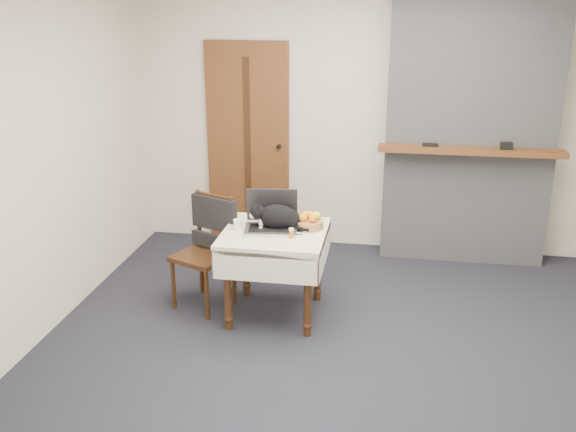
% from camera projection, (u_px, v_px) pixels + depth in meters
% --- Properties ---
extents(ground, '(4.50, 4.50, 0.00)m').
position_uv_depth(ground, '(351.00, 344.00, 4.66)').
color(ground, black).
rests_on(ground, ground).
extents(room_shell, '(4.52, 4.01, 2.61)m').
position_uv_depth(room_shell, '(364.00, 91.00, 4.51)').
color(room_shell, beige).
rests_on(room_shell, ground).
extents(door, '(0.82, 0.10, 2.00)m').
position_uv_depth(door, '(248.00, 144.00, 6.36)').
color(door, brown).
rests_on(door, ground).
extents(chimney, '(1.62, 0.48, 2.60)m').
position_uv_depth(chimney, '(470.00, 124.00, 5.81)').
color(chimney, gray).
rests_on(chimney, ground).
extents(side_table, '(0.78, 0.78, 0.70)m').
position_uv_depth(side_table, '(275.00, 245.00, 4.91)').
color(side_table, '#351E0E').
rests_on(side_table, ground).
extents(laptop, '(0.44, 0.39, 0.29)m').
position_uv_depth(laptop, '(271.00, 219.00, 4.91)').
color(laptop, '#B7B7BC').
rests_on(laptop, side_table).
extents(cat, '(0.47, 0.24, 0.22)m').
position_uv_depth(cat, '(279.00, 217.00, 4.89)').
color(cat, black).
rests_on(cat, side_table).
extents(cream_jar, '(0.07, 0.07, 0.07)m').
position_uv_depth(cream_jar, '(238.00, 224.00, 4.92)').
color(cream_jar, white).
rests_on(cream_jar, side_table).
extents(pill_bottle, '(0.04, 0.04, 0.08)m').
position_uv_depth(pill_bottle, '(291.00, 233.00, 4.72)').
color(pill_bottle, '#B06C15').
rests_on(pill_bottle, side_table).
extents(fruit_basket, '(0.22, 0.22, 0.13)m').
position_uv_depth(fruit_basket, '(309.00, 222.00, 4.93)').
color(fruit_basket, olive).
rests_on(fruit_basket, side_table).
extents(desk_clutter, '(0.13, 0.03, 0.01)m').
position_uv_depth(desk_clutter, '(298.00, 231.00, 4.86)').
color(desk_clutter, black).
rests_on(desk_clutter, side_table).
extents(chair, '(0.53, 0.53, 0.91)m').
position_uv_depth(chair, '(209.00, 235.00, 5.13)').
color(chair, '#351E0E').
rests_on(chair, ground).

